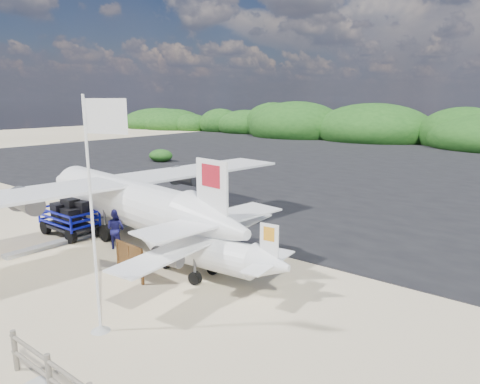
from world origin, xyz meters
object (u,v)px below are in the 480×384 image
object	(u,v)px
crew_c	(197,230)
signboard	(131,279)
baggage_cart	(71,235)
flagpole	(101,331)
crew_b	(116,229)
aircraft_small	(279,154)
crew_a	(160,212)

from	to	relation	value
crew_c	signboard	bearing A→B (deg)	82.29
baggage_cart	flagpole	world-z (taller)	flagpole
flagpole	signboard	size ratio (longest dim) A/B	3.92
baggage_cart	crew_c	distance (m)	6.27
crew_b	aircraft_small	size ratio (longest dim) A/B	0.27
flagpole	aircraft_small	world-z (taller)	flagpole
flagpole	crew_a	bearing A→B (deg)	128.43
baggage_cart	flagpole	xyz separation A→B (m)	(8.29, -4.08, 0.00)
baggage_cart	crew_a	distance (m)	4.16
crew_c	flagpole	bearing A→B (deg)	97.39
crew_a	crew_b	bearing A→B (deg)	104.69
baggage_cart	crew_b	distance (m)	3.26
flagpole	crew_a	xyz separation A→B (m)	(-5.77, 7.27, 0.85)
baggage_cart	crew_a	size ratio (longest dim) A/B	1.77
crew_c	aircraft_small	world-z (taller)	crew_c
crew_a	crew_b	xyz separation A→B (m)	(0.61, -2.95, -0.01)
crew_a	aircraft_small	size ratio (longest dim) A/B	0.27
crew_a	crew_c	size ratio (longest dim) A/B	1.12
crew_a	aircraft_small	distance (m)	30.24
baggage_cart	crew_b	size ratio (longest dim) A/B	1.79
flagpole	crew_b	size ratio (longest dim) A/B	3.71
flagpole	crew_a	distance (m)	9.32
baggage_cart	flagpole	size ratio (longest dim) A/B	0.48
flagpole	aircraft_small	distance (m)	39.22
baggage_cart	crew_c	xyz separation A→B (m)	(5.74, 2.40, 0.76)
crew_a	aircraft_small	xyz separation A→B (m)	(-11.29, 28.04, -0.85)
baggage_cart	aircraft_small	world-z (taller)	aircraft_small
aircraft_small	baggage_cart	bearing A→B (deg)	100.37
crew_a	flagpole	bearing A→B (deg)	131.42
flagpole	aircraft_small	size ratio (longest dim) A/B	0.98
flagpole	signboard	world-z (taller)	flagpole
flagpole	crew_b	xyz separation A→B (m)	(-5.16, 4.32, 0.84)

